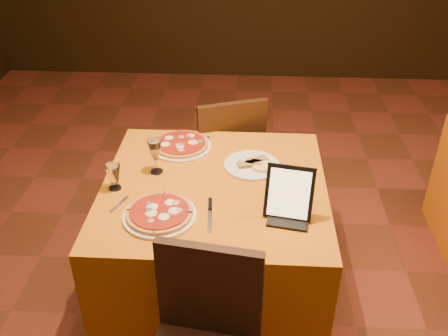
# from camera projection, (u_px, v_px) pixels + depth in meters

# --- Properties ---
(floor) EXTENTS (6.00, 7.00, 0.01)m
(floor) POSITION_uv_depth(u_px,v_px,m) (285.00, 324.00, 2.67)
(floor) COLOR #5E2D19
(floor) RESTS_ON ground
(main_table) EXTENTS (1.10, 1.10, 0.75)m
(main_table) POSITION_uv_depth(u_px,v_px,m) (215.00, 243.00, 2.65)
(main_table) COLOR #CA6E0C
(main_table) RESTS_ON floor
(chair_main_far) EXTENTS (0.46, 0.46, 0.91)m
(chair_main_far) POSITION_uv_depth(u_px,v_px,m) (223.00, 155.00, 3.27)
(chair_main_far) COLOR black
(chair_main_far) RESTS_ON floor
(pizza_near) EXTENTS (0.33, 0.33, 0.03)m
(pizza_near) POSITION_uv_depth(u_px,v_px,m) (160.00, 214.00, 2.23)
(pizza_near) COLOR white
(pizza_near) RESTS_ON main_table
(pizza_far) EXTENTS (0.33, 0.33, 0.03)m
(pizza_far) POSITION_uv_depth(u_px,v_px,m) (181.00, 145.00, 2.75)
(pizza_far) COLOR white
(pizza_far) RESTS_ON main_table
(cutlet_dish) EXTENTS (0.29, 0.29, 0.03)m
(cutlet_dish) POSITION_uv_depth(u_px,v_px,m) (252.00, 164.00, 2.59)
(cutlet_dish) COLOR white
(cutlet_dish) RESTS_ON main_table
(wine_glass) EXTENTS (0.09, 0.09, 0.19)m
(wine_glass) POSITION_uv_depth(u_px,v_px,m) (155.00, 156.00, 2.50)
(wine_glass) COLOR tan
(wine_glass) RESTS_ON main_table
(water_glass) EXTENTS (0.10, 0.10, 0.13)m
(water_glass) POSITION_uv_depth(u_px,v_px,m) (114.00, 177.00, 2.39)
(water_glass) COLOR silver
(water_glass) RESTS_ON main_table
(tablet) EXTENTS (0.23, 0.14, 0.24)m
(tablet) POSITION_uv_depth(u_px,v_px,m) (289.00, 193.00, 2.18)
(tablet) COLOR black
(tablet) RESTS_ON main_table
(knife) EXTENTS (0.03, 0.22, 0.01)m
(knife) POSITION_uv_depth(u_px,v_px,m) (210.00, 216.00, 2.23)
(knife) COLOR #ABAAB1
(knife) RESTS_ON main_table
(fork_near) EXTENTS (0.07, 0.13, 0.01)m
(fork_near) POSITION_uv_depth(u_px,v_px,m) (119.00, 204.00, 2.31)
(fork_near) COLOR #ACAEB3
(fork_near) RESTS_ON main_table
(fork_far) EXTENTS (0.03, 0.16, 0.01)m
(fork_far) POSITION_uv_depth(u_px,v_px,m) (208.00, 144.00, 2.79)
(fork_far) COLOR #A8A9AF
(fork_far) RESTS_ON main_table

